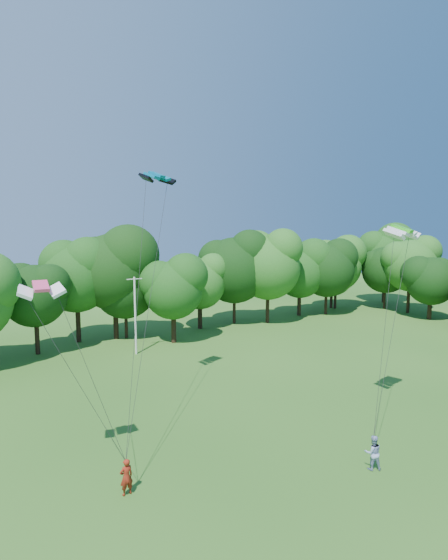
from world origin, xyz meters
TOP-DOWN VIEW (x-y plane):
  - utility_pole at (1.06, 30.98)m, footprint 1.54×0.19m
  - kite_flyer_left at (-7.18, 9.24)m, footprint 0.69×0.50m
  - kite_flyer_right at (4.56, 4.74)m, footprint 1.13×1.05m
  - kite_teal at (-1.41, 18.81)m, footprint 2.86×2.13m
  - kite_green at (10.02, 7.76)m, footprint 3.04×1.93m
  - kite_pink at (-10.15, 11.67)m, footprint 2.04×1.02m
  - tree_back_center at (1.19, 37.92)m, footprint 9.44×9.44m
  - tree_back_east at (35.47, 39.00)m, footprint 7.23×7.23m

SIDE VIEW (x-z plane):
  - kite_flyer_left at x=-7.18m, z-range 0.00..1.79m
  - kite_flyer_right at x=4.56m, z-range 0.00..1.84m
  - utility_pole at x=1.06m, z-range 0.12..7.84m
  - tree_back_east at x=35.47m, z-range 1.31..11.82m
  - tree_back_center at x=1.19m, z-range 1.71..15.44m
  - kite_pink at x=-10.15m, z-range 9.68..10.15m
  - kite_green at x=10.02m, z-range 12.22..12.79m
  - kite_teal at x=-1.41m, z-range 15.87..16.41m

